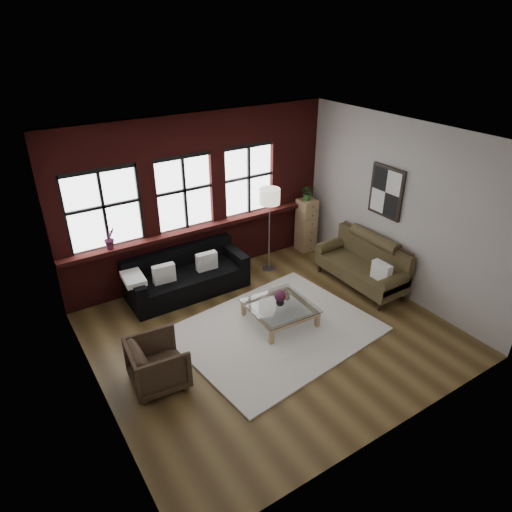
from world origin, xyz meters
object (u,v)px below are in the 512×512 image
vintage_settee (361,262)px  drawer_chest (306,225)px  armchair (158,363)px  coffee_table (280,314)px  dark_sofa (187,273)px  vase (280,302)px  floor_lamp (269,227)px

vintage_settee → drawer_chest: (0.09, 1.80, 0.08)m
drawer_chest → vintage_settee: bearing=-92.9°
armchair → coffee_table: armchair is taller
armchair → drawer_chest: 4.92m
dark_sofa → vase: (0.91, -1.73, 0.01)m
dark_sofa → coffee_table: 1.97m
vintage_settee → floor_lamp: bearing=127.4°
vase → floor_lamp: size_ratio=0.08×
dark_sofa → floor_lamp: 1.87m
armchair → dark_sofa: bearing=-29.3°
coffee_table → vintage_settee: bearing=4.2°
vintage_settee → armchair: size_ratio=2.44×
coffee_table → vase: vase is taller
armchair → vase: size_ratio=5.26×
armchair → vintage_settee: bearing=-79.0°
dark_sofa → floor_lamp: size_ratio=1.18×
coffee_table → vase: size_ratio=6.97×
armchair → drawer_chest: size_ratio=0.66×
coffee_table → floor_lamp: size_ratio=0.54×
coffee_table → floor_lamp: bearing=61.7°
vintage_settee → drawer_chest: bearing=87.1°
dark_sofa → vintage_settee: bearing=-28.6°
dark_sofa → floor_lamp: bearing=-3.7°
coffee_table → drawer_chest: drawer_chest is taller
dark_sofa → drawer_chest: 3.01m
vase → vintage_settee: bearing=4.2°
armchair → floor_lamp: size_ratio=0.41×
vintage_settee → floor_lamp: size_ratio=1.00×
coffee_table → dark_sofa: bearing=117.7°
floor_lamp → vintage_settee: bearing=-52.6°
drawer_chest → floor_lamp: size_ratio=0.62×
vintage_settee → coffee_table: bearing=-175.8°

